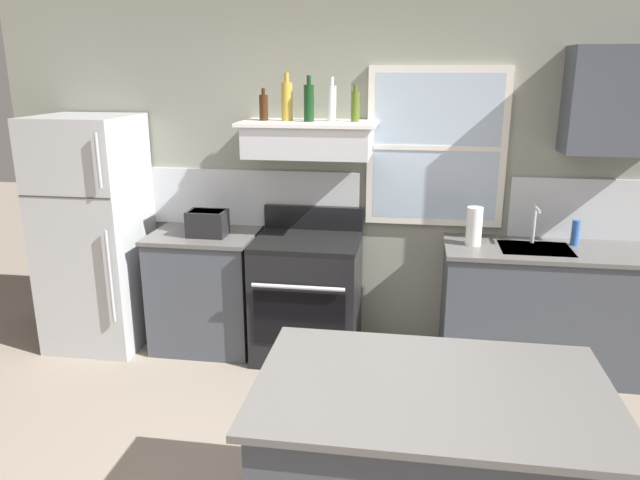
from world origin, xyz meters
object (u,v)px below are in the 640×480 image
at_px(bottle_clear_tall, 332,103).
at_px(dish_soap_bottle, 575,233).
at_px(stove_range, 307,296).
at_px(toaster, 207,223).
at_px(bottle_olive_oil_square, 355,106).
at_px(bottle_champagne_gold_foil, 287,101).
at_px(paper_towel_roll, 474,226).
at_px(refrigerator, 94,233).
at_px(bottle_dark_green_wine, 309,102).
at_px(bottle_brown_stout, 264,107).

distance_m(bottle_clear_tall, dish_soap_bottle, 1.93).
relative_size(stove_range, bottle_clear_tall, 3.61).
xyz_separation_m(toaster, bottle_olive_oil_square, (1.06, 0.15, 0.84)).
height_order(bottle_champagne_gold_foil, bottle_olive_oil_square, bottle_champagne_gold_foil).
xyz_separation_m(toaster, bottle_champagne_gold_foil, (0.58, 0.15, 0.88)).
xyz_separation_m(paper_towel_roll, dish_soap_bottle, (0.70, 0.10, -0.04)).
distance_m(refrigerator, dish_soap_bottle, 3.54).
distance_m(refrigerator, stove_range, 1.70).
relative_size(toaster, dish_soap_bottle, 1.65).
height_order(toaster, bottle_dark_green_wine, bottle_dark_green_wine).
relative_size(bottle_clear_tall, bottle_olive_oil_square, 1.20).
bearing_deg(bottle_brown_stout, bottle_champagne_gold_foil, 4.53).
bearing_deg(stove_range, dish_soap_bottle, 4.18).
bearing_deg(bottle_clear_tall, toaster, -169.11).
distance_m(bottle_brown_stout, bottle_olive_oil_square, 0.65).
distance_m(paper_towel_roll, dish_soap_bottle, 0.71).
bearing_deg(dish_soap_bottle, stove_range, -175.82).
height_order(refrigerator, stove_range, refrigerator).
distance_m(stove_range, paper_towel_roll, 1.31).
height_order(bottle_clear_tall, dish_soap_bottle, bottle_clear_tall).
bearing_deg(toaster, bottle_dark_green_wine, 7.79).
bearing_deg(paper_towel_roll, bottle_champagne_gold_foil, 176.33).
xyz_separation_m(stove_range, bottle_clear_tall, (0.16, 0.15, 1.41)).
height_order(bottle_champagne_gold_foil, bottle_clear_tall, bottle_champagne_gold_foil).
relative_size(stove_range, bottle_brown_stout, 4.86).
distance_m(toaster, bottle_dark_green_wine, 1.15).
bearing_deg(bottle_dark_green_wine, bottle_olive_oil_square, 8.94).
distance_m(bottle_champagne_gold_foil, bottle_olive_oil_square, 0.49).
bearing_deg(dish_soap_bottle, bottle_olive_oil_square, -179.57).
bearing_deg(dish_soap_bottle, refrigerator, -177.40).
bearing_deg(bottle_brown_stout, bottle_olive_oil_square, 1.37).
xyz_separation_m(bottle_brown_stout, bottle_clear_tall, (0.48, 0.04, 0.03)).
bearing_deg(bottle_champagne_gold_foil, bottle_dark_green_wine, -16.02).
distance_m(refrigerator, bottle_brown_stout, 1.64).
distance_m(bottle_champagne_gold_foil, dish_soap_bottle, 2.22).
xyz_separation_m(refrigerator, bottle_olive_oil_square, (1.97, 0.15, 0.96)).
xyz_separation_m(refrigerator, stove_range, (1.65, 0.02, -0.42)).
height_order(toaster, dish_soap_bottle, toaster).
bearing_deg(toaster, dish_soap_bottle, 3.58).
height_order(bottle_dark_green_wine, dish_soap_bottle, bottle_dark_green_wine).
xyz_separation_m(toaster, bottle_dark_green_wine, (0.75, 0.10, 0.87)).
bearing_deg(bottle_brown_stout, bottle_dark_green_wine, -5.91).
xyz_separation_m(stove_range, paper_towel_roll, (1.18, 0.04, 0.58)).
distance_m(bottle_dark_green_wine, bottle_clear_tall, 0.17).
xyz_separation_m(bottle_brown_stout, dish_soap_bottle, (2.21, 0.03, -0.84)).
bearing_deg(bottle_olive_oil_square, paper_towel_roll, -5.90).
bearing_deg(refrigerator, bottle_clear_tall, 5.34).
relative_size(bottle_dark_green_wine, bottle_olive_oil_square, 1.24).
relative_size(bottle_dark_green_wine, bottle_clear_tall, 1.03).
bearing_deg(paper_towel_roll, bottle_brown_stout, 177.24).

